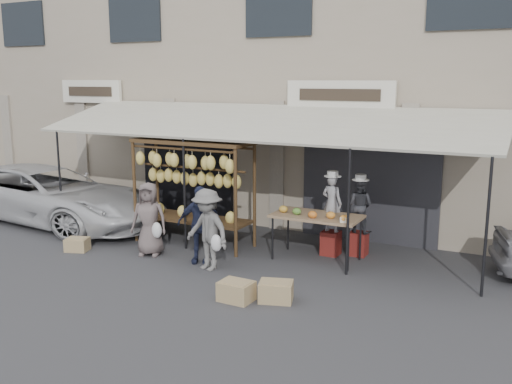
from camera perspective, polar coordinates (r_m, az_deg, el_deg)
ground_plane at (r=10.63m, az=-6.06°, el=-7.95°), size 90.00×90.00×0.00m
shophouse at (r=15.85m, az=6.97°, el=11.77°), size 24.00×6.15×7.30m
awning at (r=12.03m, az=-0.25°, el=6.91°), size 10.00×2.35×2.92m
banana_rack at (r=12.00m, az=-6.48°, el=2.01°), size 2.60×0.90×2.24m
produce_table at (r=11.06m, az=6.03°, el=-2.51°), size 1.70×0.90×1.04m
vendor_left at (r=11.39m, az=7.60°, el=-1.13°), size 0.45×0.33×1.15m
vendor_right at (r=11.46m, az=10.33°, el=-1.33°), size 0.58×0.48×1.09m
customer_left at (r=11.56m, az=-10.64°, el=-2.67°), size 0.83×0.67×1.48m
customer_mid at (r=10.96m, az=-5.63°, el=-3.26°), size 0.95×0.64×1.50m
customer_right at (r=10.54m, az=-4.89°, el=-3.77°), size 1.09×0.77×1.52m
stool_left at (r=11.60m, az=7.49°, el=-5.08°), size 0.39×0.39×0.49m
stool_right at (r=11.65m, az=10.19°, el=-5.10°), size 0.42×0.42×0.48m
crate_near_a at (r=9.23m, az=-1.98°, el=-9.89°), size 0.54×0.42×0.32m
crate_near_b at (r=9.22m, az=2.01°, el=-9.91°), size 0.63×0.54×0.32m
crate_far at (r=12.34m, az=-17.44°, el=-5.03°), size 0.53×0.47×0.27m
van at (r=15.10m, az=-20.44°, el=1.06°), size 4.95×2.60×1.99m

